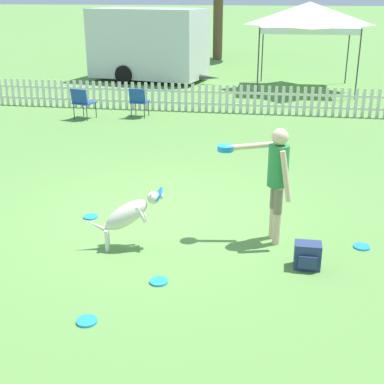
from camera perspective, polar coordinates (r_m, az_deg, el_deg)
The scene contains 13 objects.
ground_plane at distance 8.39m, azimuth -3.10°, elevation -2.50°, with size 240.00×240.00×0.00m, color #5B8C42.
handler_person at distance 7.28m, azimuth 8.82°, elevation 2.10°, with size 1.04×0.45×1.62m.
leaping_dog at distance 7.24m, azimuth -6.76°, elevation -2.33°, with size 1.09×0.48×0.85m.
frisbee_near_handler at distance 5.95m, azimuth -11.14°, elevation -13.35°, with size 0.22×0.22×0.02m.
frisbee_near_dog at distance 6.56m, azimuth -3.57°, elevation -9.50°, with size 0.22×0.22×0.02m.
frisbee_midfield at distance 8.45m, azimuth -10.75°, elevation -2.62°, with size 0.22×0.22×0.02m.
frisbee_far_scatter at distance 7.72m, azimuth 17.66°, elevation -5.58°, with size 0.22×0.22×0.02m.
backpack_on_grass at distance 6.95m, azimuth 12.22°, elevation -6.66°, with size 0.33×0.26×0.34m.
picket_fence at distance 15.51m, azimuth 3.01°, elevation 9.93°, with size 16.04×0.04×0.80m.
folding_chair_blue_left at distance 14.92m, azimuth -5.72°, elevation 9.75°, with size 0.48×0.50×0.81m.
folding_chair_center at distance 14.93m, azimuth -11.63°, elevation 9.51°, with size 0.62×0.63×0.84m.
canopy_tent_main at distance 19.42m, azimuth 12.37°, elevation 17.81°, with size 3.18×3.18×2.94m.
equipment_trailer at distance 21.15m, azimuth -4.67°, elevation 15.52°, with size 5.15×2.98×2.66m.
Camera 1 is at (1.72, -7.52, 3.31)m, focal length 50.00 mm.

